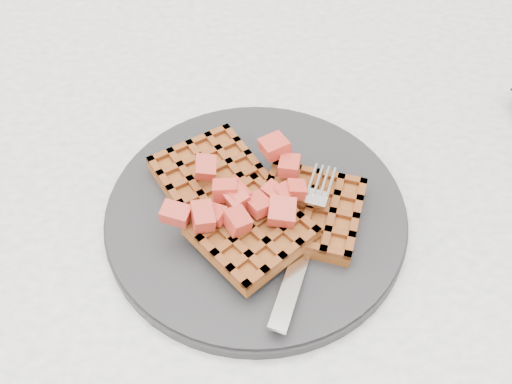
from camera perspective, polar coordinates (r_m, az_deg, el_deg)
table at (r=0.65m, az=4.36°, el=-8.99°), size 1.20×0.80×0.75m
plate at (r=0.55m, az=0.00°, el=-2.10°), size 0.29×0.29×0.02m
waffles at (r=0.53m, az=0.02°, el=-1.18°), size 0.22×0.20×0.03m
strawberry_pile at (r=0.52m, az=0.00°, el=0.98°), size 0.15×0.15×0.02m
fork at (r=0.52m, az=5.04°, el=-4.61°), size 0.08×0.18×0.02m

